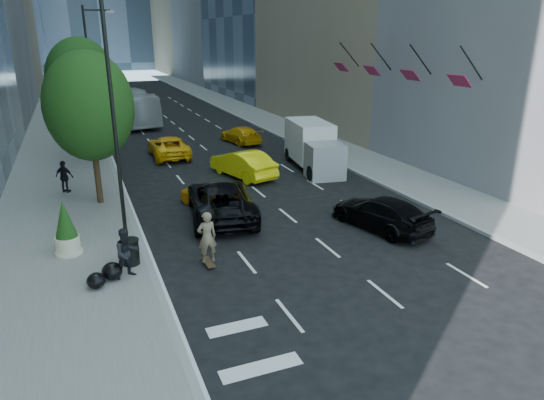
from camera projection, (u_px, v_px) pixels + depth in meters
name	position (u px, v px, depth m)	size (l,w,h in m)	color
ground	(305.00, 252.00, 19.37)	(160.00, 160.00, 0.00)	black
sidewalk_left	(63.00, 133.00, 42.42)	(6.00, 120.00, 0.15)	slate
sidewalk_right	(265.00, 119.00, 49.20)	(4.00, 120.00, 0.15)	slate
lamp_near	(116.00, 100.00, 18.74)	(2.13, 0.22, 10.00)	black
lamp_far	(92.00, 70.00, 34.51)	(2.13, 0.22, 10.00)	black
tree_near	(89.00, 107.00, 23.08)	(4.20, 4.20, 7.46)	#332213
tree_mid	(82.00, 82.00, 31.73)	(4.50, 4.50, 7.99)	#332213
tree_far	(78.00, 77.00, 43.35)	(3.90, 3.90, 6.92)	#332213
traffic_signal	(85.00, 75.00, 50.77)	(2.48, 0.53, 5.20)	black
facade_flags	(392.00, 69.00, 29.93)	(1.85, 13.30, 2.05)	black
skateboarder	(207.00, 241.00, 17.92)	(0.72, 0.48, 1.99)	#736248
black_sedan_lincoln	(221.00, 200.00, 22.76)	(2.85, 6.18, 1.72)	black
black_sedan_mercedes	(381.00, 213.00, 21.51)	(2.01, 4.95, 1.44)	black
taxi_a	(213.00, 195.00, 24.13)	(1.57, 3.90, 1.33)	#FF9F0D
taxi_b	(243.00, 164.00, 29.34)	(1.72, 4.95, 1.63)	#FEEB0D
taxi_c	(169.00, 147.00, 34.19)	(2.43, 5.27, 1.47)	#FFB70D
taxi_d	(241.00, 135.00, 38.62)	(1.84, 4.53, 1.32)	#E7A40C
city_bus	(125.00, 106.00, 47.03)	(2.81, 12.01, 3.35)	#B4B7BB
box_truck	(313.00, 146.00, 30.90)	(3.08, 6.39, 2.93)	silver
pedestrian_a	(127.00, 253.00, 16.76)	(0.88, 0.69, 1.81)	black
pedestrian_b	(65.00, 177.00, 25.91)	(1.02, 0.43, 1.74)	black
trash_can	(131.00, 252.00, 17.84)	(0.62, 0.62, 0.94)	black
planter_shrub	(66.00, 229.00, 18.49)	(0.91, 0.91, 2.18)	beige
garbage_bags	(106.00, 275.00, 16.56)	(1.22, 1.17, 0.60)	black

